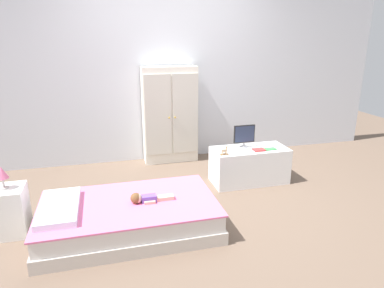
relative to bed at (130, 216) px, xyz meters
The scene contains 13 objects.
ground_plane 0.82m from the bed, 24.19° to the left, with size 10.00×10.00×0.02m, color brown.
back_wall 2.38m from the bed, 68.79° to the left, with size 6.40×0.05×2.70m, color silver.
bed is the anchor object (origin of this frame).
pillow 0.61m from the bed, behind, with size 0.32×0.66×0.06m, color silver.
doll 0.23m from the bed, 11.97° to the right, with size 0.39×0.13×0.10m.
nightstand 1.07m from the bed, 167.94° to the left, with size 0.31×0.31×0.44m, color white.
table_lamp 1.15m from the bed, 167.94° to the left, with size 0.11×0.11×0.20m.
wardrobe 1.95m from the bed, 67.13° to the left, with size 0.74×0.30×1.32m.
tv_stand 1.68m from the bed, 26.49° to the left, with size 0.90×0.42×0.42m, color white.
tv_monitor 1.72m from the bed, 29.47° to the left, with size 0.26×0.10×0.27m.
rocking_horse_toy 1.33m from the bed, 28.42° to the left, with size 0.09×0.04×0.11m.
book_red 1.72m from the bed, 22.62° to the left, with size 0.13×0.10×0.02m, color #CC3838.
book_green 1.86m from the bed, 20.87° to the left, with size 0.14×0.08×0.01m, color #429E51.
Camera 1 is at (-0.90, -3.16, 1.70)m, focal length 32.09 mm.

